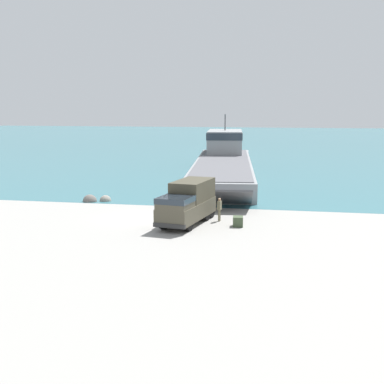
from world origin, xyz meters
The scene contains 9 objects.
ground_plane centered at (0.00, 0.00, 0.00)m, with size 240.00×240.00×0.00m, color gray.
water_surface centered at (0.00, 95.69, 0.00)m, with size 240.00×180.00×0.01m, color #336B75.
landing_craft centered at (2.38, 30.19, 1.83)m, with size 11.38×42.52×7.63m.
military_truck centered at (3.90, -0.93, 1.60)m, with size 3.47×7.37×3.17m.
soldier_on_ramp centered at (6.14, 0.32, 1.06)m, with size 0.33×0.48×1.82m.
moored_boat_a centered at (0.59, 53.89, 0.71)m, with size 5.86×2.97×2.14m.
cargo_crate centered at (7.76, -1.20, 0.37)m, with size 0.74×0.89×0.74m, color #3D4C33.
shoreline_rock_a centered at (-5.62, 7.09, 0.00)m, with size 1.08×1.08×1.08m, color gray.
shoreline_rock_b centered at (-6.94, 6.50, 0.00)m, with size 1.32×1.32×1.32m, color #66605B.
Camera 1 is at (11.87, -39.75, 8.79)m, focal length 50.00 mm.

